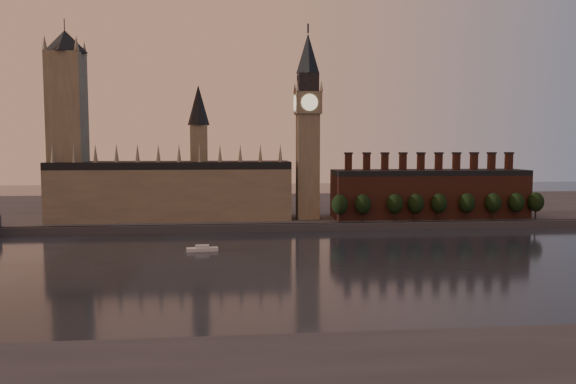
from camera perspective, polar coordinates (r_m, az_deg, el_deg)
ground at (r=206.84m, az=3.29°, el=-7.83°), size 900.00×900.00×0.00m
north_bank at (r=381.16m, az=-0.86°, el=-1.68°), size 900.00×182.00×4.00m
palace_of_westminster at (r=316.87m, az=-11.58°, el=0.46°), size 130.00×30.30×74.00m
victoria_tower at (r=326.86m, az=-21.50°, el=6.92°), size 24.00×24.00×108.00m
big_ben at (r=312.31m, az=2.02°, el=6.95°), size 15.00×15.00×107.00m
chimney_block at (r=329.95m, az=14.14°, el=-0.08°), size 110.00×25.00×37.00m
embankment_tree_0 at (r=300.19m, az=5.26°, el=-1.27°), size 8.60×8.60×14.88m
embankment_tree_1 at (r=302.89m, az=7.60°, el=-1.24°), size 8.60×8.60×14.88m
embankment_tree_2 at (r=307.82m, az=10.80°, el=-1.18°), size 8.60×8.60×14.88m
embankment_tree_3 at (r=311.92m, az=12.85°, el=-1.14°), size 8.60×8.60×14.88m
embankment_tree_4 at (r=316.48m, az=15.09°, el=-1.10°), size 8.60×8.60×14.88m
embankment_tree_5 at (r=322.05m, az=17.72°, el=-1.06°), size 8.60×8.60×14.88m
embankment_tree_6 at (r=328.21m, az=20.13°, el=-1.02°), size 8.60×8.60×14.88m
embankment_tree_7 at (r=334.30m, az=22.19°, el=-0.98°), size 8.60×8.60×14.88m
embankment_tree_8 at (r=340.27m, az=23.87°, el=-0.94°), size 8.60×8.60×14.88m
river_boat at (r=242.86m, az=-8.71°, el=-5.73°), size 13.59×4.92×2.66m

